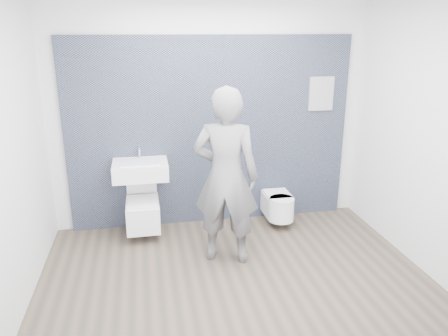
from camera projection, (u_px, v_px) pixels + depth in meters
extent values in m
plane|color=brown|center=(235.00, 276.00, 4.55)|extent=(4.00, 4.00, 0.00)
plane|color=silver|center=(211.00, 117.00, 5.53)|extent=(4.00, 0.00, 4.00)
plane|color=silver|center=(287.00, 207.00, 2.72)|extent=(4.00, 0.00, 4.00)
plane|color=silver|center=(10.00, 158.00, 3.77)|extent=(0.00, 3.00, 3.00)
plane|color=silver|center=(426.00, 137.00, 4.48)|extent=(0.00, 3.00, 3.00)
cube|color=black|center=(212.00, 219.00, 5.92)|extent=(3.60, 0.06, 2.40)
cube|color=white|center=(140.00, 170.00, 5.25)|extent=(0.65, 0.49, 0.20)
cube|color=silver|center=(140.00, 163.00, 5.20)|extent=(0.46, 0.33, 0.03)
cylinder|color=silver|center=(139.00, 151.00, 5.37)|extent=(0.02, 0.02, 0.16)
cylinder|color=silver|center=(139.00, 147.00, 5.30)|extent=(0.02, 0.11, 0.02)
cylinder|color=silver|center=(141.00, 177.00, 5.51)|extent=(0.04, 0.04, 0.13)
cube|color=white|center=(143.00, 214.00, 5.38)|extent=(0.40, 0.57, 0.33)
cylinder|color=silver|center=(142.00, 204.00, 5.29)|extent=(0.28, 0.28, 0.03)
cube|color=white|center=(142.00, 202.00, 5.28)|extent=(0.38, 0.46, 0.02)
cube|color=white|center=(141.00, 179.00, 5.44)|extent=(0.38, 0.11, 0.41)
cube|color=silver|center=(143.00, 215.00, 5.66)|extent=(0.10, 0.06, 0.08)
cube|color=white|center=(277.00, 204.00, 5.79)|extent=(0.33, 0.39, 0.28)
cylinder|color=white|center=(281.00, 210.00, 5.61)|extent=(0.33, 0.33, 0.28)
cube|color=white|center=(278.00, 194.00, 5.72)|extent=(0.31, 0.37, 0.03)
cylinder|color=white|center=(282.00, 199.00, 5.54)|extent=(0.31, 0.31, 0.03)
cube|color=silver|center=(273.00, 206.00, 5.97)|extent=(0.09, 0.06, 0.08)
cube|color=silver|center=(313.00, 212.00, 6.14)|extent=(0.33, 0.03, 0.43)
imported|color=slate|center=(226.00, 177.00, 4.63)|extent=(0.81, 0.66, 1.93)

